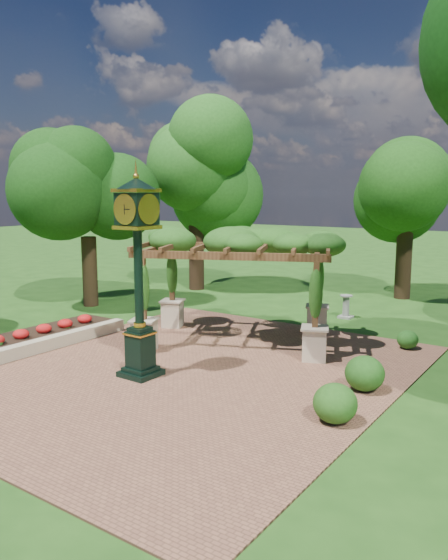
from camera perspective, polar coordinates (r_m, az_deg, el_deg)
The scene contains 13 objects.
ground at distance 13.59m, azimuth -6.13°, elevation -10.58°, with size 120.00×120.00×0.00m, color #1E4714.
brick_plaza at distance 14.31m, azimuth -3.48°, elevation -9.43°, with size 10.00×12.00×0.04m, color brown.
border_wall at distance 17.08m, azimuth -16.84°, elevation -6.12°, with size 0.35×5.00×0.40m, color #C6B793.
flower_bed at distance 17.78m, azimuth -18.65°, elevation -5.68°, with size 1.50×5.00×0.36m, color red.
pedestal_clock at distance 13.37m, azimuth -8.98°, elevation 2.18°, with size 0.99×0.99×4.99m.
pergola at distance 16.41m, azimuth 1.24°, elevation 3.34°, with size 6.59×5.50×3.56m.
sundial at distance 20.61m, azimuth 12.62°, elevation -2.87°, with size 0.49×0.49×0.86m.
shrub_front at distance 11.29m, azimuth 11.54°, elevation -12.51°, with size 0.89×0.89×0.80m, color #224E16.
shrub_mid at distance 13.15m, azimuth 14.49°, elevation -9.43°, with size 0.91×0.91×0.82m, color #1C4714.
shrub_back at distance 16.96m, azimuth 18.64°, elevation -5.92°, with size 0.61×0.61×0.55m, color #215619.
tree_west_near at distance 22.64m, azimuth -14.19°, elevation 9.91°, with size 3.89×3.89×7.29m.
tree_west_far at distance 25.91m, azimuth -2.97°, elevation 11.40°, with size 4.29×4.29×8.21m.
tree_north at distance 24.82m, azimuth 18.68°, elevation 10.31°, with size 3.62×3.62×7.77m.
Camera 1 is at (8.44, -9.64, 4.55)m, focal length 35.00 mm.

